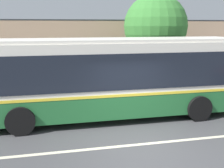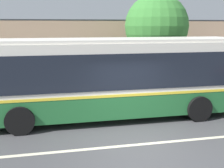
# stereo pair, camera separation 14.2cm
# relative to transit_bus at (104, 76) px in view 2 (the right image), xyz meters

# --- Properties ---
(ground_plane) EXTENTS (300.00, 300.00, 0.00)m
(ground_plane) POSITION_rel_transit_bus_xyz_m (0.59, -2.90, -1.70)
(ground_plane) COLOR #424244
(sidewalk_far) EXTENTS (60.00, 3.00, 0.15)m
(sidewalk_far) POSITION_rel_transit_bus_xyz_m (0.59, 3.10, -1.63)
(sidewalk_far) COLOR #ADAAA3
(sidewalk_far) RESTS_ON ground
(lane_divider_stripe) EXTENTS (60.00, 0.16, 0.01)m
(lane_divider_stripe) POSITION_rel_transit_bus_xyz_m (0.59, -2.90, -1.70)
(lane_divider_stripe) COLOR beige
(lane_divider_stripe) RESTS_ON ground
(community_building) EXTENTS (24.86, 8.52, 7.00)m
(community_building) POSITION_rel_transit_bus_xyz_m (1.28, 10.71, 0.41)
(community_building) COLOR tan
(community_building) RESTS_ON ground
(transit_bus) EXTENTS (11.49, 2.79, 3.17)m
(transit_bus) POSITION_rel_transit_bus_xyz_m (0.00, 0.00, 0.00)
(transit_bus) COLOR #236633
(transit_bus) RESTS_ON ground
(street_tree_primary) EXTENTS (3.46, 3.46, 5.37)m
(street_tree_primary) POSITION_rel_transit_bus_xyz_m (3.68, 4.00, 1.91)
(street_tree_primary) COLOR #4C3828
(street_tree_primary) RESTS_ON ground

